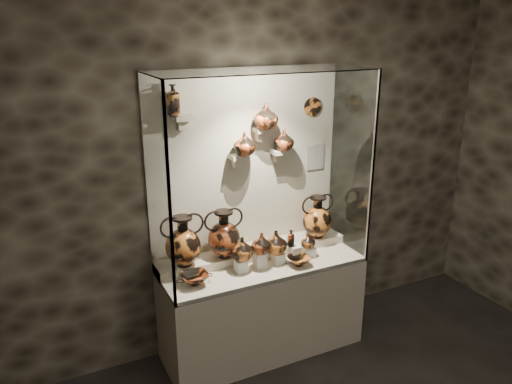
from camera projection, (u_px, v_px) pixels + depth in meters
wall_back at (246, 165)px, 4.17m from camera, size 5.00×0.02×3.20m
plinth at (262, 308)px, 4.28m from camera, size 1.70×0.60×0.80m
front_tier at (262, 265)px, 4.15m from camera, size 1.68×0.58×0.03m
rear_tier at (253, 253)px, 4.29m from camera, size 1.70×0.25×0.10m
back_panel at (246, 165)px, 4.17m from camera, size 1.70×0.03×1.60m
glass_front at (281, 185)px, 3.65m from camera, size 1.70×0.01×1.60m
glass_left at (157, 189)px, 3.55m from camera, size 0.01×0.60×1.60m
glass_right at (351, 162)px, 4.25m from camera, size 0.01×0.60×1.60m
glass_top at (263, 70)px, 3.65m from camera, size 1.70×0.60×0.01m
frame_post_left at (170, 202)px, 3.30m from camera, size 0.02×0.02×1.60m
frame_post_right at (372, 171)px, 4.00m from camera, size 0.02×0.02×1.60m
pedestal_a at (241, 266)px, 3.99m from camera, size 0.09×0.09×0.10m
pedestal_b at (260, 260)px, 4.06m from camera, size 0.09×0.09×0.13m
pedestal_c at (278, 258)px, 4.14m from camera, size 0.09×0.09×0.09m
pedestal_d at (295, 253)px, 4.20m from camera, size 0.09×0.09×0.12m
pedestal_e at (309, 252)px, 4.26m from camera, size 0.09×0.09×0.08m
bracket_ul at (183, 118)px, 3.73m from camera, size 0.14×0.12×0.04m
bracket_ca at (238, 157)px, 4.03m from camera, size 0.14×0.12×0.04m
bracket_cb at (261, 130)px, 4.05m from camera, size 0.10×0.12×0.04m
bracket_cc at (280, 152)px, 4.19m from camera, size 0.14×0.12×0.04m
amphora_left at (183, 241)px, 3.90m from camera, size 0.42×0.42×0.41m
amphora_mid at (224, 234)px, 4.05m from camera, size 0.42×0.42×0.40m
amphora_right at (317, 217)px, 4.43m from camera, size 0.41×0.41×0.38m
jug_a at (242, 249)px, 3.96m from camera, size 0.24×0.24×0.19m
jug_b at (262, 243)px, 4.00m from camera, size 0.18×0.18×0.17m
jug_c at (276, 242)px, 4.09m from camera, size 0.21×0.21×0.20m
jug_e at (308, 241)px, 4.22m from camera, size 0.13×0.13×0.13m
lekythos_small at (291, 237)px, 4.15m from camera, size 0.07×0.07×0.16m
kylix_left at (195, 278)px, 3.79m from camera, size 0.30×0.26×0.11m
kylix_right at (299, 260)px, 4.09m from camera, size 0.29×0.26×0.10m
lekythos_tall at (173, 98)px, 3.65m from camera, size 0.11×0.11×0.27m
ovoid_vase_a at (245, 144)px, 3.97m from camera, size 0.23×0.23×0.19m
ovoid_vase_b at (266, 116)px, 3.98m from camera, size 0.26×0.26×0.21m
ovoid_vase_c at (284, 140)px, 4.13m from camera, size 0.19×0.19×0.18m
wall_plate at (312, 107)px, 4.26m from camera, size 0.16×0.02×0.16m
info_placard at (315, 157)px, 4.43m from camera, size 0.17×0.01×0.23m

